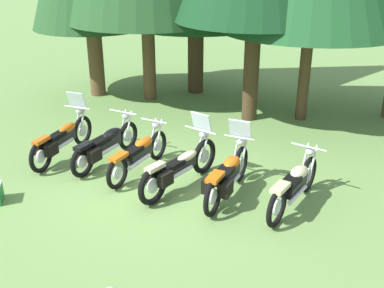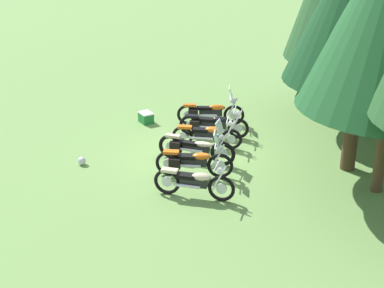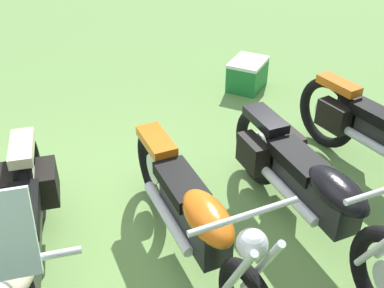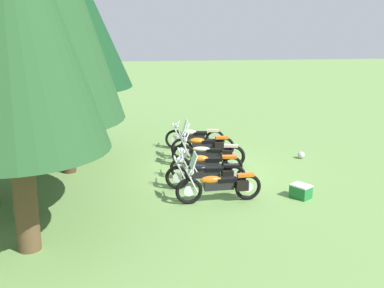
{
  "view_description": "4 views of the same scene",
  "coord_description": "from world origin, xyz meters",
  "px_view_note": "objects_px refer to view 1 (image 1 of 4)",
  "views": [
    {
      "loc": [
        4.08,
        -7.47,
        4.44
      ],
      "look_at": [
        0.44,
        0.51,
        0.69
      ],
      "focal_mm": 43.04,
      "sensor_mm": 36.0,
      "label": 1
    },
    {
      "loc": [
        16.59,
        1.47,
        7.6
      ],
      "look_at": [
        0.77,
        -0.22,
        0.7
      ],
      "focal_mm": 55.84,
      "sensor_mm": 36.0,
      "label": 2
    },
    {
      "loc": [
        0.46,
        2.17,
        2.55
      ],
      "look_at": [
        -0.75,
        -0.2,
        0.83
      ],
      "focal_mm": 42.53,
      "sensor_mm": 36.0,
      "label": 3
    },
    {
      "loc": [
        -14.17,
        2.16,
        4.72
      ],
      "look_at": [
        0.2,
        0.44,
        0.86
      ],
      "focal_mm": 44.43,
      "sensor_mm": 36.0,
      "label": 4
    }
  ],
  "objects_px": {
    "motorcycle_0": "(62,138)",
    "motorcycle_4": "(228,174)",
    "motorcycle_3": "(179,167)",
    "motorcycle_5": "(295,184)",
    "motorcycle_2": "(139,153)",
    "motorcycle_1": "(105,144)"
  },
  "relations": [
    {
      "from": "motorcycle_4",
      "to": "motorcycle_2",
      "type": "bearing_deg",
      "value": 83.98
    },
    {
      "from": "motorcycle_0",
      "to": "motorcycle_3",
      "type": "height_order",
      "value": "motorcycle_3"
    },
    {
      "from": "motorcycle_4",
      "to": "motorcycle_5",
      "type": "distance_m",
      "value": 1.25
    },
    {
      "from": "motorcycle_2",
      "to": "motorcycle_5",
      "type": "bearing_deg",
      "value": -88.43
    },
    {
      "from": "motorcycle_1",
      "to": "motorcycle_4",
      "type": "distance_m",
      "value": 3.01
    },
    {
      "from": "motorcycle_0",
      "to": "motorcycle_5",
      "type": "relative_size",
      "value": 1.06
    },
    {
      "from": "motorcycle_1",
      "to": "motorcycle_3",
      "type": "relative_size",
      "value": 0.98
    },
    {
      "from": "motorcycle_3",
      "to": "motorcycle_0",
      "type": "bearing_deg",
      "value": 98.89
    },
    {
      "from": "motorcycle_2",
      "to": "motorcycle_3",
      "type": "height_order",
      "value": "motorcycle_3"
    },
    {
      "from": "motorcycle_0",
      "to": "motorcycle_1",
      "type": "relative_size",
      "value": 1.01
    },
    {
      "from": "motorcycle_0",
      "to": "motorcycle_1",
      "type": "xyz_separation_m",
      "value": [
        1.05,
        0.17,
        -0.02
      ]
    },
    {
      "from": "motorcycle_0",
      "to": "motorcycle_4",
      "type": "bearing_deg",
      "value": -96.1
    },
    {
      "from": "motorcycle_0",
      "to": "motorcycle_3",
      "type": "xyz_separation_m",
      "value": [
        3.04,
        -0.19,
        -0.0
      ]
    },
    {
      "from": "motorcycle_0",
      "to": "motorcycle_5",
      "type": "bearing_deg",
      "value": -93.86
    },
    {
      "from": "motorcycle_3",
      "to": "motorcycle_4",
      "type": "distance_m",
      "value": 1.0
    },
    {
      "from": "motorcycle_2",
      "to": "motorcycle_5",
      "type": "xyz_separation_m",
      "value": [
        3.31,
        -0.07,
        0.02
      ]
    },
    {
      "from": "motorcycle_2",
      "to": "motorcycle_5",
      "type": "distance_m",
      "value": 3.31
    },
    {
      "from": "motorcycle_1",
      "to": "motorcycle_5",
      "type": "distance_m",
      "value": 4.24
    },
    {
      "from": "motorcycle_1",
      "to": "motorcycle_3",
      "type": "xyz_separation_m",
      "value": [
        2.0,
        -0.36,
        0.02
      ]
    },
    {
      "from": "motorcycle_3",
      "to": "motorcycle_5",
      "type": "bearing_deg",
      "value": -72.31
    },
    {
      "from": "motorcycle_0",
      "to": "motorcycle_4",
      "type": "height_order",
      "value": "motorcycle_4"
    },
    {
      "from": "motorcycle_2",
      "to": "motorcycle_3",
      "type": "relative_size",
      "value": 0.94
    }
  ]
}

